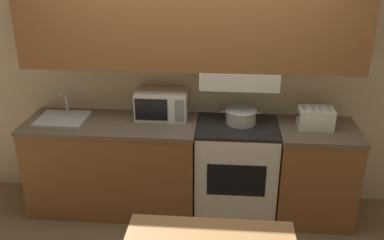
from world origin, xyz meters
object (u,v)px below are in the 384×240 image
(sink_basin, at_px, (62,118))
(microwave, at_px, (162,104))
(stove_range, at_px, (236,169))
(toaster, at_px, (316,118))
(cooking_pot, at_px, (241,116))

(sink_basin, bearing_deg, microwave, 8.90)
(microwave, relative_size, sink_basin, 1.08)
(stove_range, relative_size, microwave, 1.89)
(microwave, xyz_separation_m, sink_basin, (-0.92, -0.14, -0.11))
(microwave, relative_size, toaster, 1.53)
(stove_range, relative_size, sink_basin, 2.04)
(cooking_pot, height_order, toaster, toaster)
(stove_range, height_order, microwave, microwave)
(toaster, bearing_deg, stove_range, -179.45)
(stove_range, distance_m, sink_basin, 1.70)
(stove_range, bearing_deg, sink_basin, -179.48)
(toaster, relative_size, sink_basin, 0.71)
(toaster, xyz_separation_m, sink_basin, (-2.32, -0.02, -0.08))
(cooking_pot, bearing_deg, stove_range, -118.92)
(cooking_pot, bearing_deg, microwave, 174.19)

